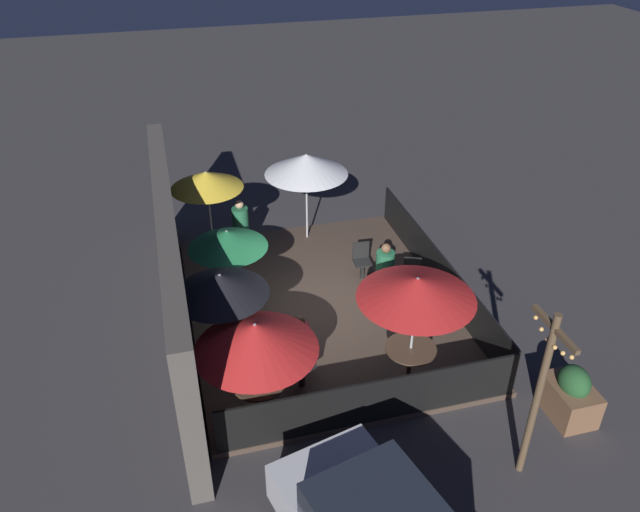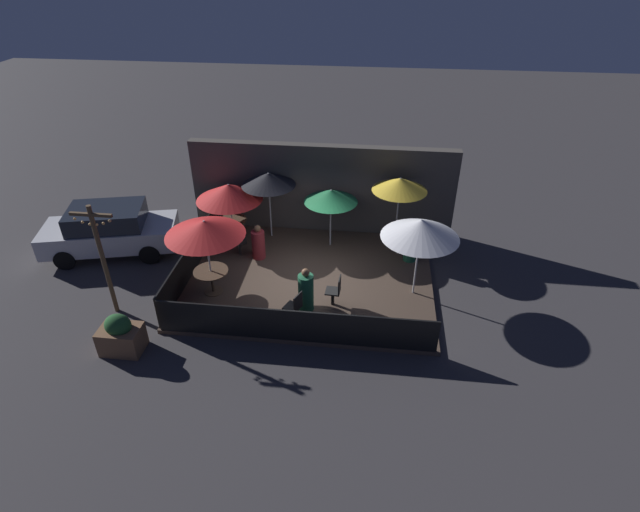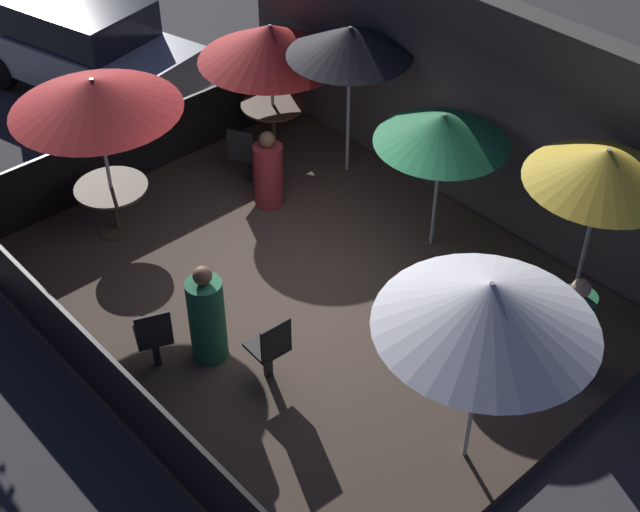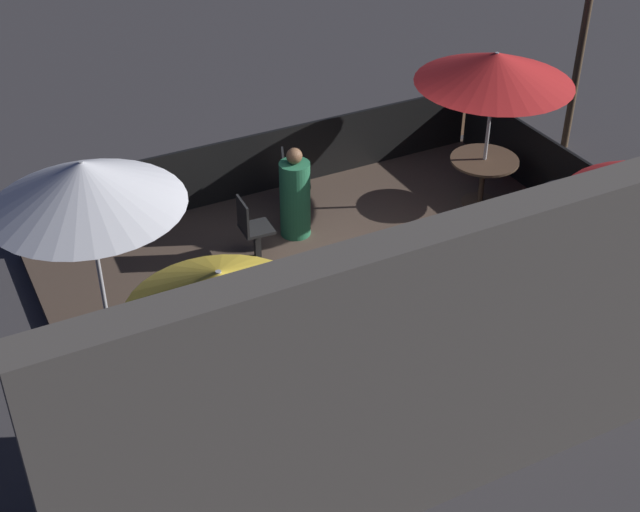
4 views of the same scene
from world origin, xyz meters
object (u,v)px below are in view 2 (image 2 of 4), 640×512
patio_chair_2 (240,241)px  parked_car_0 (110,230)px  patio_umbrella_1 (205,228)px  patio_umbrella_5 (268,179)px  dining_table_0 (232,224)px  patron_0 (411,243)px  patio_umbrella_2 (421,229)px  patron_1 (258,244)px  patio_chair_1 (294,307)px  patio_umbrella_0 (229,192)px  dining_table_1 (211,275)px  patio_chair_0 (335,290)px  patron_2 (306,292)px  light_post (102,255)px  patio_umbrella_4 (331,196)px  patio_umbrella_3 (400,185)px  planter_box (121,335)px

patio_chair_2 → parked_car_0: bearing=64.4°
patio_umbrella_1 → patio_umbrella_5: patio_umbrella_1 is taller
patio_umbrella_1 → parked_car_0: size_ratio=0.52×
dining_table_0 → patron_0: bearing=-5.7°
patio_umbrella_2 → patio_umbrella_5: 5.44m
patron_1 → parked_car_0: size_ratio=0.26×
patio_chair_1 → patio_chair_2: bearing=-31.2°
patio_umbrella_0 → dining_table_1: 3.19m
dining_table_0 → patio_chair_2: 1.07m
patio_umbrella_5 → dining_table_1: bearing=-107.1°
patio_umbrella_0 → patio_chair_2: size_ratio=2.28×
patio_chair_1 → patio_chair_0: bearing=-116.1°
patron_0 → dining_table_1: bearing=-19.3°
patio_chair_2 → patron_2: bearing=-162.6°
light_post → patio_chair_0: bearing=7.9°
patio_chair_0 → light_post: 6.20m
patron_1 → patio_umbrella_4: bearing=108.9°
dining_table_0 → dining_table_1: dining_table_0 is taller
patio_umbrella_5 → patio_chair_2: 2.20m
dining_table_0 → patron_2: size_ratio=0.73×
patio_umbrella_2 → parked_car_0: size_ratio=0.54×
patio_umbrella_3 → patio_umbrella_4: (-2.12, -0.17, -0.42)m
patio_umbrella_0 → patio_umbrella_3: 5.43m
patio_umbrella_2 → patio_chair_0: patio_umbrella_2 is taller
dining_table_1 → patio_umbrella_3: bearing=31.2°
patio_umbrella_1 → patio_umbrella_3: size_ratio=0.95×
patio_chair_0 → parked_car_0: parked_car_0 is taller
patio_chair_0 → patio_chair_2: (-3.25, 2.21, 0.03)m
patio_umbrella_4 → patio_umbrella_5: 2.12m
dining_table_1 → patio_chair_2: size_ratio=1.04×
dining_table_1 → planter_box: planter_box is taller
patio_umbrella_0 → patio_umbrella_1: 2.99m
dining_table_1 → patio_chair_2: 2.04m
dining_table_1 → planter_box: 2.95m
patio_umbrella_4 → patio_umbrella_2: bearing=-42.0°
patio_umbrella_1 → patio_umbrella_4: size_ratio=1.16×
patio_umbrella_1 → patio_chair_0: (3.55, -0.19, -1.61)m
patio_umbrella_4 → patio_chair_1: size_ratio=2.14×
patio_umbrella_1 → dining_table_1: 1.52m
dining_table_1 → parked_car_0: size_ratio=0.22×
patio_umbrella_1 → patio_chair_2: size_ratio=2.46×
patio_umbrella_3 → patio_umbrella_4: 2.17m
patio_umbrella_1 → patio_chair_0: 3.90m
light_post → patron_0: bearing=22.7°
patio_chair_1 → patron_1: size_ratio=0.80×
patio_umbrella_3 → patio_umbrella_5: size_ratio=1.06×
patio_umbrella_4 → patio_umbrella_5: (-2.06, 0.38, 0.29)m
patio_umbrella_3 → planter_box: 9.03m
patio_umbrella_0 → light_post: size_ratio=0.66×
patio_umbrella_2 → dining_table_1: 5.97m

